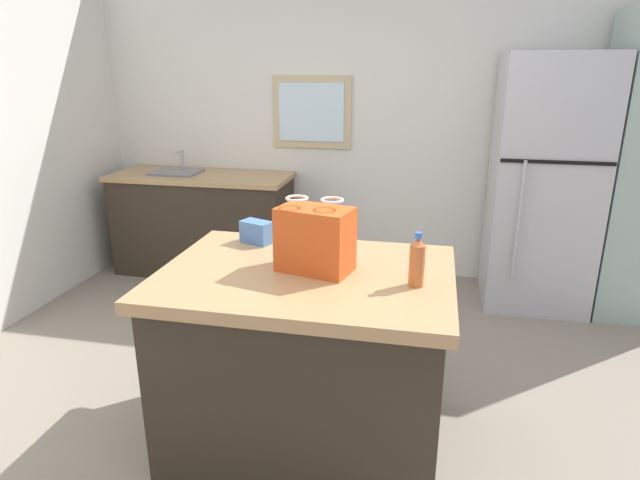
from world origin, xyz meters
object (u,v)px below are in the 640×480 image
object	(u,v)px
shopping_bag	(315,239)
small_box	(257,232)
refrigerator	(543,184)
kitchen_island	(307,357)
bottle	(417,262)

from	to	relation	value
shopping_bag	small_box	world-z (taller)	shopping_bag
refrigerator	kitchen_island	bearing A→B (deg)	-124.23
kitchen_island	bottle	size ratio (longest dim) A/B	5.61
kitchen_island	bottle	xyz separation A→B (m)	(0.49, -0.07, 0.55)
refrigerator	small_box	xyz separation A→B (m)	(-1.69, -1.64, 0.02)
shopping_bag	small_box	size ratio (longest dim) A/B	2.26
kitchen_island	refrigerator	distance (m)	2.44
small_box	bottle	size ratio (longest dim) A/B	0.68
kitchen_island	shopping_bag	xyz separation A→B (m)	(0.04, 0.02, 0.59)
refrigerator	small_box	world-z (taller)	refrigerator
kitchen_island	shopping_bag	distance (m)	0.59
refrigerator	bottle	world-z (taller)	refrigerator
refrigerator	shopping_bag	bearing A→B (deg)	-123.70
refrigerator	shopping_bag	size ratio (longest dim) A/B	5.18
bottle	shopping_bag	bearing A→B (deg)	169.45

